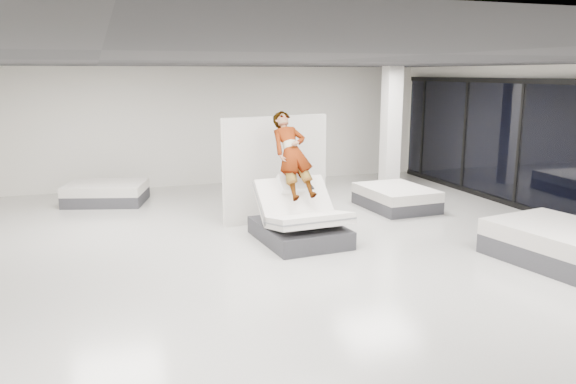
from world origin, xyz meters
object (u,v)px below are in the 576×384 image
object	(u,v)px
divider_panel	(276,169)
column	(391,130)
person	(293,172)
hero_bed	(300,222)
flat_bed_left_far	(106,193)
remote	(311,187)
flat_bed_right_far	(396,198)
flat_bed_right_near	(565,245)

from	to	relation	value
divider_panel	column	distance (m)	4.09
person	column	size ratio (longest dim) A/B	0.56
hero_bed	column	size ratio (longest dim) A/B	0.60
person	column	bearing A→B (deg)	35.36
person	flat_bed_left_far	bearing A→B (deg)	124.38
divider_panel	column	bearing A→B (deg)	15.01
hero_bed	remote	bearing A→B (deg)	-0.18
divider_panel	flat_bed_left_far	world-z (taller)	divider_panel
divider_panel	flat_bed_right_far	distance (m)	3.01
person	divider_panel	distance (m)	1.32
flat_bed_left_far	column	size ratio (longest dim) A/B	0.65
person	flat_bed_right_far	bearing A→B (deg)	20.65
hero_bed	flat_bed_right_near	size ratio (longest dim) A/B	0.79
remote	flat_bed_right_near	bearing A→B (deg)	-40.26
person	column	distance (m)	4.87
person	flat_bed_right_far	xyz separation A→B (m)	(2.98, 1.40, -0.99)
divider_panel	flat_bed_left_far	size ratio (longest dim) A/B	1.15
column	person	bearing A→B (deg)	-140.15
column	divider_panel	bearing A→B (deg)	-153.68
person	flat_bed_right_near	xyz separation A→B (m)	(3.70, -2.82, -0.93)
divider_panel	remote	bearing A→B (deg)	-95.92
flat_bed_right_far	flat_bed_left_far	xyz separation A→B (m)	(-6.25, 2.66, -0.00)
remote	divider_panel	xyz separation A→B (m)	(-0.16, 1.64, 0.08)
remote	flat_bed_left_far	distance (m)	5.68
remote	hero_bed	bearing A→B (deg)	175.34
hero_bed	flat_bed_right_far	distance (m)	3.42
divider_panel	column	xyz separation A→B (m)	(3.63, 1.80, 0.51)
divider_panel	flat_bed_left_far	distance (m)	4.42
person	divider_panel	bearing A→B (deg)	81.52
column	remote	bearing A→B (deg)	-135.31
person	flat_bed_left_far	size ratio (longest dim) A/B	0.86
hero_bed	divider_panel	distance (m)	1.80
person	flat_bed_right_far	size ratio (longest dim) A/B	0.97
column	hero_bed	bearing A→B (deg)	-137.08
remote	flat_bed_right_far	size ratio (longest dim) A/B	0.08
divider_panel	flat_bed_left_far	xyz separation A→B (m)	(-3.36, 2.75, -0.84)
person	column	world-z (taller)	column
flat_bed_right_far	flat_bed_right_near	size ratio (longest dim) A/B	0.76
remote	flat_bed_right_far	xyz separation A→B (m)	(2.73, 1.73, -0.76)
divider_panel	flat_bed_right_near	distance (m)	5.54
flat_bed_right_far	column	distance (m)	2.31
person	remote	world-z (taller)	person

